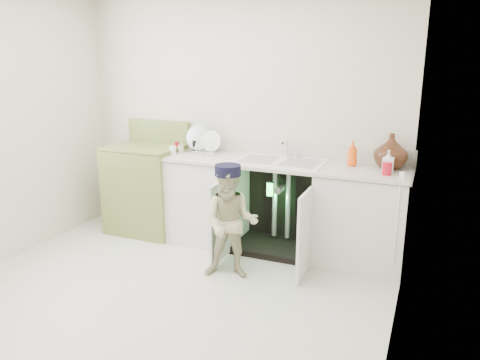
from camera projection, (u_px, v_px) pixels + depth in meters
name	position (u px, v px, depth m)	size (l,w,h in m)	color
ground	(168.00, 293.00, 3.84)	(3.50, 3.50, 0.00)	beige
room_shell	(161.00, 143.00, 3.51)	(6.00, 5.50, 1.26)	beige
counter_run	(281.00, 204.00, 4.58)	(2.44, 1.02, 1.22)	silver
avocado_stove	(148.00, 187.00, 5.12)	(0.76, 0.65, 1.18)	olive
repair_worker	(231.00, 222.00, 4.00)	(0.56, 0.63, 1.00)	#C9BA90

